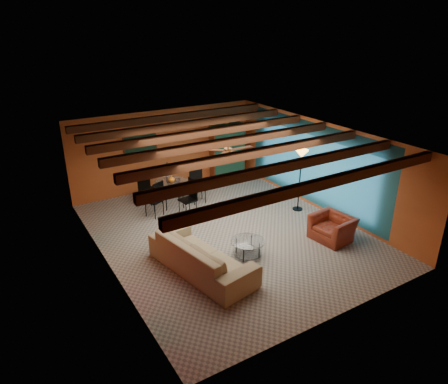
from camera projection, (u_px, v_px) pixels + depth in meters
room at (226, 149)px, 10.33m from camera, size 6.52×8.01×2.71m
sofa at (202, 255)px, 9.33m from camera, size 1.60×2.95×0.82m
armchair at (332, 228)px, 10.74m from camera, size 1.00×1.12×0.66m
coffee_table at (248, 248)px, 10.00m from camera, size 0.95×0.95×0.43m
dining_table at (172, 189)px, 12.59m from camera, size 2.49×2.49×1.12m
armoire at (226, 152)px, 14.75m from camera, size 1.19×0.71×1.96m
floor_lamp at (300, 180)px, 12.19m from camera, size 0.41×0.41×1.91m
ceiling_fan at (228, 150)px, 10.24m from camera, size 1.50×1.50×0.44m
painting at (140, 145)px, 13.21m from camera, size 1.05×0.03×0.65m
potted_plant at (226, 119)px, 14.28m from camera, size 0.43×0.38×0.46m
vase at (171, 169)px, 12.34m from camera, size 0.21×0.21×0.20m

